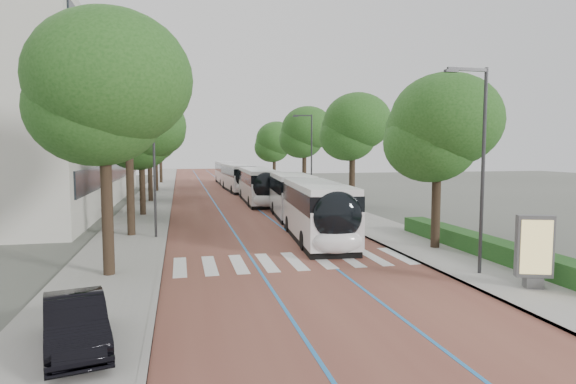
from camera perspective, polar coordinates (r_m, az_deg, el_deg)
ground at (r=20.75m, az=0.85°, el=-8.88°), size 160.00×160.00×0.00m
road at (r=59.97m, az=-8.13°, el=0.20°), size 11.00×140.00×0.02m
sidewalk_left at (r=59.85m, az=-15.31°, el=0.11°), size 4.00×140.00×0.12m
sidewalk_right at (r=61.02m, az=-1.09°, el=0.38°), size 4.00×140.00×0.12m
kerb_left at (r=59.79m, az=-13.49°, el=0.14°), size 0.20×140.00×0.14m
kerb_right at (r=60.67m, az=-2.85°, el=0.34°), size 0.20×140.00×0.14m
zebra_crossing at (r=21.73m, az=0.74°, el=-8.17°), size 10.55×3.60×0.01m
lane_line_left at (r=59.87m, az=-9.66°, el=0.18°), size 0.12×126.00×0.01m
lane_line_right at (r=60.12m, az=-6.61°, el=0.24°), size 0.12×126.00×0.01m
office_building at (r=49.86m, az=-30.11°, el=6.66°), size 18.11×40.00×14.00m
hedge at (r=24.38m, az=22.25°, el=-5.91°), size 1.20×14.00×0.80m
streetlight_near at (r=20.09m, az=21.74°, el=4.19°), size 1.82×0.20×8.00m
streetlight_far at (r=43.10m, az=2.58°, el=4.78°), size 1.82×0.20×8.00m
lamp_post_left at (r=27.63m, az=-15.57°, el=3.04°), size 0.14×0.14×8.00m
trees_left at (r=43.64m, az=-16.46°, el=7.18°), size 6.49×60.65×9.98m
trees_right at (r=44.13m, az=3.69°, el=6.46°), size 5.54×47.49×8.80m
lead_bus at (r=29.98m, az=2.03°, el=-1.42°), size 4.00×18.54×3.20m
bus_queued_0 at (r=45.12m, az=-3.56°, el=0.73°), size 2.94×12.48×3.20m
bus_queued_1 at (r=58.28m, az=-5.96°, el=1.68°), size 2.94×12.47×3.20m
bus_queued_2 at (r=71.26m, az=-7.26°, el=2.26°), size 2.59×12.41×3.20m
ad_panel at (r=19.11m, az=27.17°, el=-6.13°), size 1.28×0.73×2.58m
parked_car at (r=13.21m, az=-23.89°, el=-14.00°), size 2.29×4.18×1.31m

